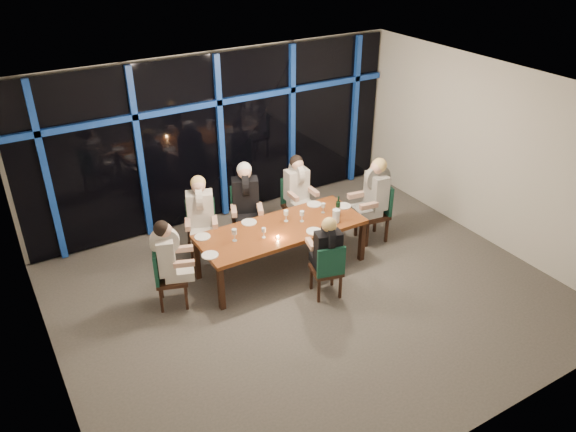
{
  "coord_description": "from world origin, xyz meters",
  "views": [
    {
      "loc": [
        -3.71,
        -5.62,
        5.07
      ],
      "look_at": [
        0.0,
        0.6,
        1.05
      ],
      "focal_mm": 35.0,
      "sensor_mm": 36.0,
      "label": 1
    }
  ],
  "objects_px": {
    "chair_end_right": "(377,209)",
    "water_pitcher": "(336,216)",
    "dining_table": "(281,232)",
    "wine_bottle": "(338,208)",
    "diner_far_left": "(200,208)",
    "diner_far_right": "(298,183)",
    "diner_near_mid": "(327,244)",
    "diner_end_left": "(168,251)",
    "chair_far_left": "(202,227)",
    "chair_far_right": "(295,201)",
    "chair_far_mid": "(246,213)",
    "diner_far_mid": "(245,194)",
    "diner_end_right": "(375,188)",
    "chair_near_mid": "(328,268)",
    "chair_end_left": "(165,274)"
  },
  "relations": [
    {
      "from": "chair_far_mid",
      "to": "wine_bottle",
      "type": "bearing_deg",
      "value": -24.14
    },
    {
      "from": "chair_end_left",
      "to": "diner_far_left",
      "type": "height_order",
      "value": "diner_far_left"
    },
    {
      "from": "chair_far_left",
      "to": "chair_end_right",
      "type": "distance_m",
      "value": 2.96
    },
    {
      "from": "chair_far_mid",
      "to": "chair_end_right",
      "type": "bearing_deg",
      "value": -4.96
    },
    {
      "from": "diner_far_left",
      "to": "wine_bottle",
      "type": "distance_m",
      "value": 2.16
    },
    {
      "from": "wine_bottle",
      "to": "chair_far_left",
      "type": "bearing_deg",
      "value": 149.94
    },
    {
      "from": "chair_end_right",
      "to": "diner_end_right",
      "type": "distance_m",
      "value": 0.41
    },
    {
      "from": "chair_far_right",
      "to": "diner_near_mid",
      "type": "relative_size",
      "value": 1.09
    },
    {
      "from": "diner_far_right",
      "to": "wine_bottle",
      "type": "relative_size",
      "value": 2.77
    },
    {
      "from": "chair_far_left",
      "to": "chair_end_left",
      "type": "relative_size",
      "value": 1.07
    },
    {
      "from": "dining_table",
      "to": "diner_near_mid",
      "type": "height_order",
      "value": "diner_near_mid"
    },
    {
      "from": "diner_end_left",
      "to": "wine_bottle",
      "type": "height_order",
      "value": "diner_end_left"
    },
    {
      "from": "chair_end_right",
      "to": "chair_far_left",
      "type": "bearing_deg",
      "value": -101.27
    },
    {
      "from": "diner_end_left",
      "to": "diner_end_right",
      "type": "bearing_deg",
      "value": -71.1
    },
    {
      "from": "chair_end_right",
      "to": "diner_near_mid",
      "type": "bearing_deg",
      "value": -53.54
    },
    {
      "from": "diner_near_mid",
      "to": "chair_near_mid",
      "type": "bearing_deg",
      "value": 90.0
    },
    {
      "from": "diner_far_mid",
      "to": "water_pitcher",
      "type": "height_order",
      "value": "diner_far_mid"
    },
    {
      "from": "diner_far_left",
      "to": "diner_far_mid",
      "type": "distance_m",
      "value": 0.81
    },
    {
      "from": "dining_table",
      "to": "diner_far_left",
      "type": "height_order",
      "value": "diner_far_left"
    },
    {
      "from": "dining_table",
      "to": "wine_bottle",
      "type": "xyz_separation_m",
      "value": [
        0.96,
        -0.12,
        0.2
      ]
    },
    {
      "from": "wine_bottle",
      "to": "diner_end_left",
      "type": "bearing_deg",
      "value": 176.85
    },
    {
      "from": "diner_far_right",
      "to": "water_pitcher",
      "type": "distance_m",
      "value": 1.22
    },
    {
      "from": "diner_far_left",
      "to": "diner_end_left",
      "type": "relative_size",
      "value": 1.07
    },
    {
      "from": "chair_near_mid",
      "to": "chair_end_right",
      "type": "bearing_deg",
      "value": -135.9
    },
    {
      "from": "chair_far_left",
      "to": "chair_far_right",
      "type": "height_order",
      "value": "chair_far_left"
    },
    {
      "from": "chair_end_right",
      "to": "diner_far_mid",
      "type": "relative_size",
      "value": 1.03
    },
    {
      "from": "chair_far_mid",
      "to": "diner_far_left",
      "type": "xyz_separation_m",
      "value": [
        -0.84,
        -0.11,
        0.38
      ]
    },
    {
      "from": "chair_far_mid",
      "to": "diner_far_right",
      "type": "relative_size",
      "value": 1.1
    },
    {
      "from": "chair_far_mid",
      "to": "chair_far_right",
      "type": "height_order",
      "value": "chair_far_mid"
    },
    {
      "from": "chair_far_right",
      "to": "diner_end_left",
      "type": "height_order",
      "value": "diner_end_left"
    },
    {
      "from": "diner_near_mid",
      "to": "water_pitcher",
      "type": "distance_m",
      "value": 0.86
    },
    {
      "from": "chair_end_right",
      "to": "diner_far_mid",
      "type": "height_order",
      "value": "diner_far_mid"
    },
    {
      "from": "diner_end_right",
      "to": "chair_near_mid",
      "type": "bearing_deg",
      "value": -50.21
    },
    {
      "from": "diner_far_mid",
      "to": "diner_end_right",
      "type": "height_order",
      "value": "same"
    },
    {
      "from": "diner_near_mid",
      "to": "wine_bottle",
      "type": "bearing_deg",
      "value": -119.34
    },
    {
      "from": "chair_end_right",
      "to": "chair_near_mid",
      "type": "distance_m",
      "value": 1.92
    },
    {
      "from": "diner_far_mid",
      "to": "chair_far_left",
      "type": "bearing_deg",
      "value": -161.75
    },
    {
      "from": "chair_end_left",
      "to": "wine_bottle",
      "type": "xyz_separation_m",
      "value": [
        2.83,
        -0.18,
        0.36
      ]
    },
    {
      "from": "chair_end_right",
      "to": "water_pitcher",
      "type": "distance_m",
      "value": 1.12
    },
    {
      "from": "chair_far_left",
      "to": "wine_bottle",
      "type": "relative_size",
      "value": 2.98
    },
    {
      "from": "chair_near_mid",
      "to": "water_pitcher",
      "type": "relative_size",
      "value": 4.21
    },
    {
      "from": "diner_far_left",
      "to": "water_pitcher",
      "type": "relative_size",
      "value": 4.57
    },
    {
      "from": "chair_far_mid",
      "to": "diner_far_mid",
      "type": "bearing_deg",
      "value": -90.0
    },
    {
      "from": "diner_near_mid",
      "to": "diner_far_left",
      "type": "bearing_deg",
      "value": -42.62
    },
    {
      "from": "diner_far_right",
      "to": "water_pitcher",
      "type": "xyz_separation_m",
      "value": [
        -0.05,
        -1.22,
        -0.05
      ]
    },
    {
      "from": "chair_far_mid",
      "to": "wine_bottle",
      "type": "relative_size",
      "value": 3.05
    },
    {
      "from": "chair_near_mid",
      "to": "diner_far_right",
      "type": "bearing_deg",
      "value": -94.97
    },
    {
      "from": "chair_far_mid",
      "to": "chair_near_mid",
      "type": "xyz_separation_m",
      "value": [
        0.32,
        -1.97,
        -0.07
      ]
    },
    {
      "from": "dining_table",
      "to": "diner_far_left",
      "type": "xyz_separation_m",
      "value": [
        -0.95,
        0.89,
        0.27
      ]
    },
    {
      "from": "diner_far_right",
      "to": "diner_near_mid",
      "type": "bearing_deg",
      "value": -106.6
    }
  ]
}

